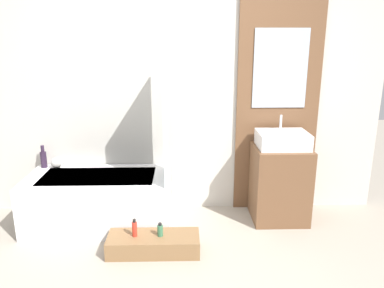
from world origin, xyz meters
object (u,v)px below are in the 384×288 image
(bottle_soap_secondary, at_px, (160,230))
(vase_tall_dark, at_px, (44,158))
(bathtub, at_px, (100,200))
(wooden_step_bench, at_px, (154,244))
(sink, at_px, (282,140))
(bottle_soap_primary, at_px, (135,229))
(vase_round_light, at_px, (57,163))

(bottle_soap_secondary, bearing_deg, vase_tall_dark, 146.91)
(bathtub, height_order, wooden_step_bench, bathtub)
(bathtub, xyz_separation_m, vase_tall_dark, (-0.61, 0.27, 0.35))
(sink, bearing_deg, wooden_step_bench, -153.44)
(sink, relative_size, bottle_soap_secondary, 4.04)
(wooden_step_bench, relative_size, bottle_soap_primary, 4.99)
(sink, bearing_deg, bathtub, -177.31)
(sink, bearing_deg, bottle_soap_primary, -156.11)
(vase_round_light, bearing_deg, wooden_step_bench, -36.89)
(wooden_step_bench, xyz_separation_m, bottle_soap_primary, (-0.16, 0.00, 0.15))
(bathtub, height_order, bottle_soap_primary, bathtub)
(bottle_soap_primary, bearing_deg, sink, 23.89)
(vase_round_light, bearing_deg, vase_tall_dark, 169.56)
(bathtub, distance_m, vase_tall_dark, 0.75)
(wooden_step_bench, xyz_separation_m, vase_tall_dark, (-1.18, 0.81, 0.53))
(sink, height_order, vase_tall_dark, sink)
(vase_tall_dark, bearing_deg, sink, -4.47)
(vase_tall_dark, height_order, bottle_soap_primary, vase_tall_dark)
(wooden_step_bench, height_order, sink, sink)
(vase_round_light, xyz_separation_m, bottle_soap_primary, (0.88, -0.78, -0.34))
(bathtub, xyz_separation_m, wooden_step_bench, (0.56, -0.53, -0.18))
(wooden_step_bench, bearing_deg, bottle_soap_primary, 180.00)
(bottle_soap_secondary, bearing_deg, wooden_step_bench, -180.00)
(bathtub, xyz_separation_m, bottle_soap_secondary, (0.62, -0.53, -0.05))
(sink, distance_m, vase_round_light, 2.30)
(vase_tall_dark, bearing_deg, bathtub, -24.03)
(bottle_soap_primary, xyz_separation_m, bottle_soap_secondary, (0.22, 0.00, -0.02))
(sink, relative_size, vase_round_light, 4.27)
(vase_round_light, relative_size, bottle_soap_primary, 0.71)
(vase_tall_dark, height_order, vase_round_light, vase_tall_dark)
(bathtub, height_order, vase_round_light, vase_round_light)
(wooden_step_bench, bearing_deg, vase_round_light, 143.11)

